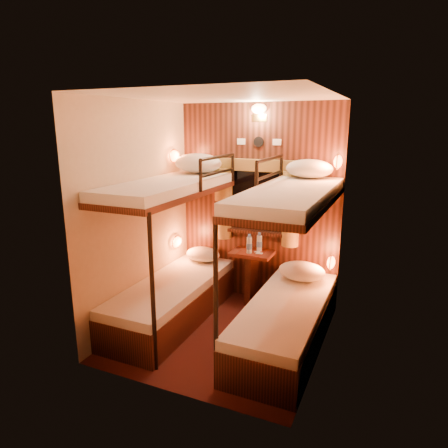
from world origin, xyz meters
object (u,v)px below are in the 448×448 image
at_px(bottle_right, 259,243).
at_px(bottle_left, 249,245).
at_px(bunk_right, 287,292).
at_px(table, 252,270).
at_px(bunk_left, 173,272).

bearing_deg(bottle_right, bottle_left, -122.56).
xyz_separation_m(bunk_right, bottle_right, (-0.58, 0.84, 0.19)).
distance_m(table, bottle_right, 0.35).
height_order(table, bottle_left, bottle_left).
distance_m(bottle_left, bottle_right, 0.15).
distance_m(bunk_right, table, 1.02).
bearing_deg(bunk_right, bottle_right, 124.42).
bearing_deg(bunk_right, table, 129.67).
height_order(table, bottle_right, bottle_right).
xyz_separation_m(table, bottle_right, (0.07, 0.06, 0.34)).
bearing_deg(bunk_left, bottle_right, 49.53).
relative_size(bunk_right, bottle_left, 8.01).
height_order(bottle_left, bottle_right, same).
bearing_deg(bottle_left, bottle_right, 57.44).
xyz_separation_m(bottle_left, bottle_right, (0.08, 0.13, 0.00)).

